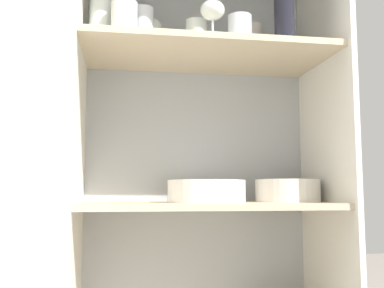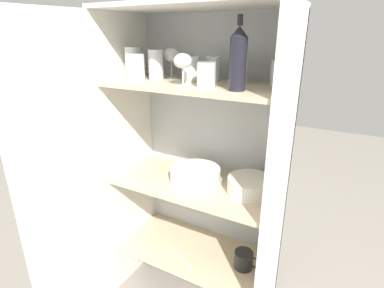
% 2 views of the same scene
% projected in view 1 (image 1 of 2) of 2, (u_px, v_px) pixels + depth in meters
% --- Properties ---
extents(cupboard_back_panel, '(0.85, 0.02, 1.53)m').
position_uv_depth(cupboard_back_panel, '(196.00, 189.00, 1.66)').
color(cupboard_back_panel, '#B2B7BC').
rests_on(cupboard_back_panel, ground_plane).
extents(cupboard_side_left, '(0.02, 0.43, 1.53)m').
position_uv_depth(cupboard_side_left, '(76.00, 188.00, 1.39)').
color(cupboard_side_left, white).
rests_on(cupboard_side_left, ground_plane).
extents(cupboard_side_right, '(0.02, 0.43, 1.53)m').
position_uv_depth(cupboard_side_right, '(327.00, 188.00, 1.52)').
color(cupboard_side_right, white).
rests_on(cupboard_side_right, ground_plane).
extents(shelf_board_middle, '(0.81, 0.39, 0.02)m').
position_uv_depth(shelf_board_middle, '(207.00, 206.00, 1.45)').
color(shelf_board_middle, beige).
extents(shelf_board_upper, '(0.81, 0.39, 0.02)m').
position_uv_depth(shelf_board_upper, '(206.00, 55.00, 1.51)').
color(shelf_board_upper, beige).
extents(cupboard_door, '(0.09, 0.42, 1.53)m').
position_uv_depth(cupboard_door, '(34.00, 185.00, 0.97)').
color(cupboard_door, silver).
rests_on(cupboard_door, ground_plane).
extents(tumbler_glass_0, '(0.06, 0.06, 0.11)m').
position_uv_depth(tumbler_glass_0, '(291.00, 52.00, 1.67)').
color(tumbler_glass_0, white).
rests_on(tumbler_glass_0, shelf_board_upper).
extents(tumbler_glass_1, '(0.08, 0.08, 0.10)m').
position_uv_depth(tumbler_glass_1, '(240.00, 31.00, 1.45)').
color(tumbler_glass_1, white).
rests_on(tumbler_glass_1, shelf_board_upper).
extents(tumbler_glass_2, '(0.08, 0.08, 0.15)m').
position_uv_depth(tumbler_glass_2, '(101.00, 25.00, 1.46)').
color(tumbler_glass_2, white).
rests_on(tumbler_glass_2, shelf_board_upper).
extents(tumbler_glass_3, '(0.07, 0.07, 0.14)m').
position_uv_depth(tumbler_glass_3, '(252.00, 43.00, 1.62)').
color(tumbler_glass_3, silver).
rests_on(tumbler_glass_3, shelf_board_upper).
extents(tumbler_glass_4, '(0.07, 0.07, 0.11)m').
position_uv_depth(tumbler_glass_4, '(210.00, 48.00, 1.63)').
color(tumbler_glass_4, white).
rests_on(tumbler_glass_4, shelf_board_upper).
extents(tumbler_glass_5, '(0.08, 0.08, 0.12)m').
position_uv_depth(tumbler_glass_5, '(124.00, 22.00, 1.40)').
color(tumbler_glass_5, white).
rests_on(tumbler_glass_5, shelf_board_upper).
extents(tumbler_glass_6, '(0.07, 0.07, 0.11)m').
position_uv_depth(tumbler_glass_6, '(197.00, 37.00, 1.53)').
color(tumbler_glass_6, white).
rests_on(tumbler_glass_6, shelf_board_upper).
extents(tumbler_glass_7, '(0.07, 0.07, 0.14)m').
position_uv_depth(tumbler_glass_7, '(143.00, 29.00, 1.48)').
color(tumbler_glass_7, white).
rests_on(tumbler_glass_7, shelf_board_upper).
extents(wine_glass_0, '(0.08, 0.08, 0.13)m').
position_uv_depth(wine_glass_0, '(212.00, 12.00, 1.41)').
color(wine_glass_0, white).
rests_on(wine_glass_0, shelf_board_upper).
extents(wine_glass_1, '(0.08, 0.08, 0.15)m').
position_uv_depth(wine_glass_1, '(150.00, 29.00, 1.58)').
color(wine_glass_1, white).
rests_on(wine_glass_1, shelf_board_upper).
extents(wine_bottle, '(0.07, 0.07, 0.27)m').
position_uv_depth(wine_bottle, '(284.00, 11.00, 1.46)').
color(wine_bottle, black).
rests_on(wine_bottle, shelf_board_upper).
extents(plate_stack_white, '(0.25, 0.25, 0.07)m').
position_uv_depth(plate_stack_white, '(205.00, 191.00, 1.46)').
color(plate_stack_white, white).
rests_on(plate_stack_white, shelf_board_middle).
extents(mixing_bowl_large, '(0.22, 0.22, 0.08)m').
position_uv_depth(mixing_bowl_large, '(287.00, 190.00, 1.53)').
color(mixing_bowl_large, silver).
rests_on(mixing_bowl_large, shelf_board_middle).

